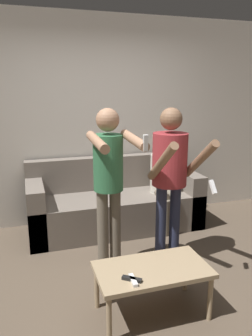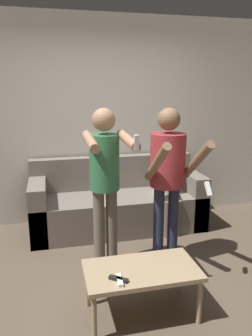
# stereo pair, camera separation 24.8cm
# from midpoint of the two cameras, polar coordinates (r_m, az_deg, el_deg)

# --- Properties ---
(ground_plane) EXTENTS (14.00, 14.00, 0.00)m
(ground_plane) POSITION_cam_midpoint_polar(r_m,az_deg,el_deg) (3.13, -0.38, -21.05)
(ground_plane) COLOR brown
(wall_back) EXTENTS (6.40, 0.06, 2.70)m
(wall_back) POSITION_cam_midpoint_polar(r_m,az_deg,el_deg) (4.41, -7.60, 8.06)
(wall_back) COLOR silver
(wall_back) RESTS_ON ground_plane
(couch) EXTENTS (2.17, 0.80, 0.89)m
(couch) POSITION_cam_midpoint_polar(r_m,az_deg,el_deg) (4.28, -3.66, -6.40)
(couch) COLOR slate
(couch) RESTS_ON ground_plane
(person_standing_left) EXTENTS (0.40, 0.72, 1.61)m
(person_standing_left) POSITION_cam_midpoint_polar(r_m,az_deg,el_deg) (3.09, -5.27, -0.97)
(person_standing_left) COLOR #6B6051
(person_standing_left) RESTS_ON ground_plane
(person_standing_right) EXTENTS (0.47, 0.72, 1.60)m
(person_standing_right) POSITION_cam_midpoint_polar(r_m,az_deg,el_deg) (3.28, 5.61, -0.05)
(person_standing_right) COLOR #282D47
(person_standing_right) RESTS_ON ground_plane
(person_seated) EXTENTS (0.27, 0.51, 1.19)m
(person_seated) POSITION_cam_midpoint_polar(r_m,az_deg,el_deg) (4.18, 4.77, -1.86)
(person_seated) COLOR #6B6051
(person_seated) RESTS_ON ground_plane
(coffee_table) EXTENTS (0.90, 0.49, 0.41)m
(coffee_table) POSITION_cam_midpoint_polar(r_m,az_deg,el_deg) (2.72, 1.87, -17.80)
(coffee_table) COLOR tan
(coffee_table) RESTS_ON ground_plane
(remote_near) EXTENTS (0.04, 0.15, 0.02)m
(remote_near) POSITION_cam_midpoint_polar(r_m,az_deg,el_deg) (2.52, -1.72, -19.00)
(remote_near) COLOR white
(remote_near) RESTS_ON coffee_table
(remote_far) EXTENTS (0.14, 0.12, 0.02)m
(remote_far) POSITION_cam_midpoint_polar(r_m,az_deg,el_deg) (2.54, -1.93, -18.82)
(remote_far) COLOR black
(remote_far) RESTS_ON coffee_table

